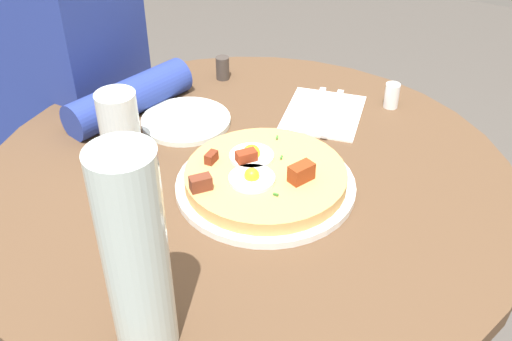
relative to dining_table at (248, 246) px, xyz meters
name	(u,v)px	position (x,y,z in m)	size (l,w,h in m)	color
dining_table	(248,246)	(0.00, 0.00, 0.00)	(0.89, 0.89, 0.70)	brown
person_seated	(68,144)	(0.56, -0.12, -0.03)	(0.53, 0.33, 1.14)	#2D2D33
pizza_plate	(265,185)	(-0.05, 0.02, 0.17)	(0.29, 0.29, 0.01)	white
breakfast_pizza	(264,176)	(-0.05, 0.02, 0.19)	(0.26, 0.26, 0.05)	tan
bread_plate	(186,121)	(0.18, -0.08, 0.17)	(0.17, 0.17, 0.01)	silver
napkin	(323,113)	(-0.03, -0.24, 0.17)	(0.17, 0.14, 0.00)	white
fork	(314,110)	(-0.01, -0.23, 0.17)	(0.18, 0.01, 0.01)	silver
knife	(333,113)	(-0.05, -0.24, 0.17)	(0.18, 0.01, 0.01)	silver
water_glass	(119,125)	(0.21, 0.06, 0.22)	(0.07, 0.07, 0.12)	silver
water_bottle	(136,257)	(-0.07, 0.35, 0.30)	(0.07, 0.07, 0.27)	silver
salt_shaker	(392,96)	(-0.13, -0.33, 0.19)	(0.03, 0.03, 0.05)	white
pepper_shaker	(223,68)	(0.22, -0.27, 0.19)	(0.03, 0.03, 0.05)	#3F3833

